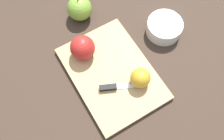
{
  "coord_description": "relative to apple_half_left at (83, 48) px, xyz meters",
  "views": [
    {
      "loc": [
        0.31,
        -0.18,
        0.83
      ],
      "look_at": [
        0.0,
        0.0,
        0.04
      ],
      "focal_mm": 42.0,
      "sensor_mm": 36.0,
      "label": 1
    }
  ],
  "objects": [
    {
      "name": "ground_plane",
      "position": [
        0.11,
        0.05,
        -0.06
      ],
      "size": [
        4.0,
        4.0,
        0.0
      ],
      "primitive_type": "plane",
      "color": "#38281E"
    },
    {
      "name": "cutting_board",
      "position": [
        0.11,
        0.05,
        -0.05
      ],
      "size": [
        0.36,
        0.26,
        0.02
      ],
      "color": "tan",
      "rests_on": "ground_plane"
    },
    {
      "name": "apple_half_left",
      "position": [
        0.0,
        0.0,
        0.0
      ],
      "size": [
        0.08,
        0.08,
        0.08
      ],
      "rotation": [
        0.0,
        0.0,
        2.45
      ],
      "color": "red",
      "rests_on": "cutting_board"
    },
    {
      "name": "apple_half_right",
      "position": [
        0.19,
        0.11,
        -0.01
      ],
      "size": [
        0.07,
        0.07,
        0.07
      ],
      "rotation": [
        0.0,
        0.0,
        1.43
      ],
      "color": "gold",
      "rests_on": "cutting_board"
    },
    {
      "name": "knife",
      "position": [
        0.16,
        0.02,
        -0.04
      ],
      "size": [
        0.07,
        0.14,
        0.02
      ],
      "rotation": [
        0.0,
        0.0,
        1.16
      ],
      "color": "silver",
      "rests_on": "cutting_board"
    },
    {
      "name": "apple_whole",
      "position": [
        -0.16,
        0.07,
        -0.02
      ],
      "size": [
        0.09,
        0.09,
        0.1
      ],
      "color": "olive",
      "rests_on": "ground_plane"
    },
    {
      "name": "bowl",
      "position": [
        0.06,
        0.3,
        -0.03
      ],
      "size": [
        0.13,
        0.13,
        0.05
      ],
      "color": "silver",
      "rests_on": "ground_plane"
    }
  ]
}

